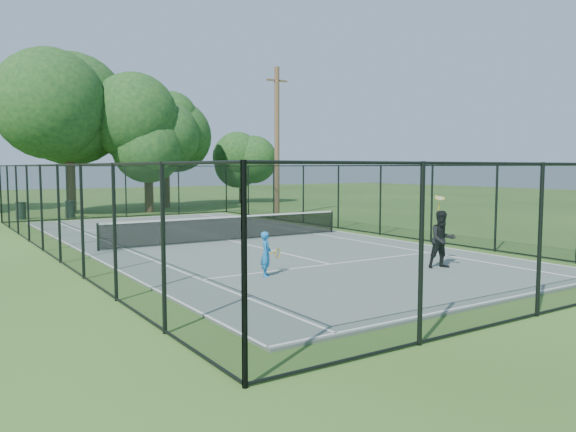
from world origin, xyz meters
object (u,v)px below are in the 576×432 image
player_blue (266,254)px  tennis_net (230,227)px  player_black (442,239)px  trash_bin_left (21,211)px  trash_bin_right (70,209)px  utility_pole (277,141)px

player_blue → tennis_net: bearing=70.1°
player_black → player_blue: bearing=160.6°
trash_bin_left → trash_bin_right: size_ratio=0.99×
trash_bin_left → player_blue: size_ratio=0.83×
tennis_net → utility_pole: (7.84, 9.00, 3.86)m
trash_bin_right → player_black: bearing=-77.4°
tennis_net → trash_bin_left: 15.67m
utility_pole → tennis_net: bearing=-131.0°
trash_bin_left → utility_pole: 14.91m
trash_bin_right → tennis_net: bearing=-78.9°
trash_bin_right → player_blue: player_blue is taller
utility_pole → player_black: size_ratio=4.33×
player_black → utility_pole: bearing=72.5°
trash_bin_right → utility_pole: bearing=-26.6°
trash_bin_left → utility_pole: size_ratio=0.11×
trash_bin_left → player_blue: 21.82m
trash_bin_left → utility_pole: (13.18, -5.74, 3.95)m
trash_bin_right → player_black: 23.49m
player_black → trash_bin_left: bearing=108.1°
trash_bin_left → trash_bin_right: bearing=-8.9°
utility_pole → player_black: utility_pole is taller
utility_pole → player_blue: (-10.33, -15.89, -3.79)m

